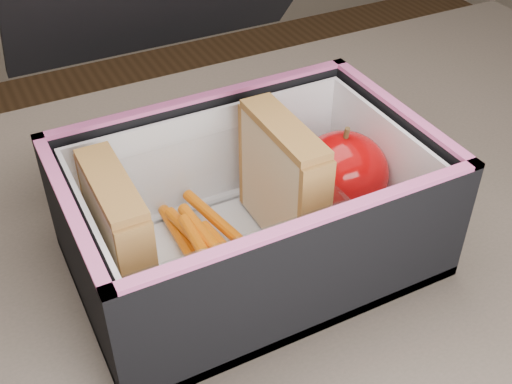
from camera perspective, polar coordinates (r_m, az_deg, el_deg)
kitchen_table at (r=0.63m, az=3.75°, el=-13.05°), size 1.20×0.80×0.75m
lunch_bag at (r=0.54m, az=-0.73°, el=-0.55°), size 0.30×0.33×0.26m
plastic_tub at (r=0.53m, az=-4.48°, el=-2.93°), size 0.19×0.14×0.08m
sandwich_left at (r=0.51m, az=-12.08°, el=-3.78°), size 0.03×0.10×0.11m
sandwich_right at (r=0.55m, az=2.36°, el=0.96°), size 0.03×0.10×0.11m
carrot_sticks at (r=0.55m, az=-4.60°, el=-4.52°), size 0.05×0.13×0.03m
paper_napkin at (r=0.60m, az=6.95°, el=-1.78°), size 0.08×0.08×0.01m
red_apple at (r=0.58m, az=7.68°, el=1.63°), size 0.10×0.10×0.09m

